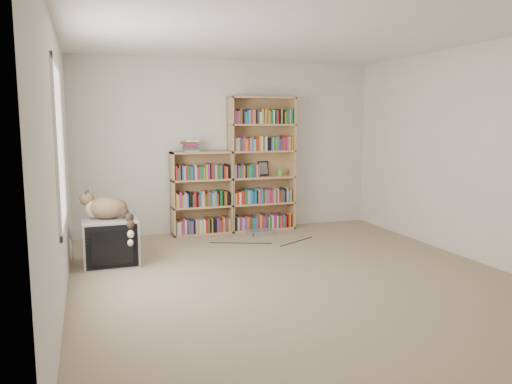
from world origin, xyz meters
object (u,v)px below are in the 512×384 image
object	(u,v)px
crt_tv	(110,242)
bookcase_short	(202,196)
cat	(110,211)
dvd_player	(260,233)
bookcase_tall	(261,168)

from	to	relation	value
crt_tv	bookcase_short	world-z (taller)	bookcase_short
crt_tv	cat	bearing A→B (deg)	-65.47
crt_tv	dvd_player	size ratio (longest dim) A/B	1.93
cat	bookcase_tall	distance (m)	2.59
crt_tv	cat	distance (m)	0.36
bookcase_tall	bookcase_short	world-z (taller)	bookcase_tall
bookcase_tall	dvd_player	distance (m)	0.99
bookcase_tall	bookcase_short	bearing A→B (deg)	-179.98
bookcase_short	crt_tv	bearing A→B (deg)	-137.58
cat	bookcase_short	distance (m)	1.82
crt_tv	bookcase_tall	xyz separation A→B (m)	(2.26, 1.22, 0.67)
crt_tv	bookcase_tall	bearing A→B (deg)	26.97
crt_tv	bookcase_short	size ratio (longest dim) A/B	0.52
cat	bookcase_short	bearing A→B (deg)	59.09
cat	crt_tv	bearing A→B (deg)	131.87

